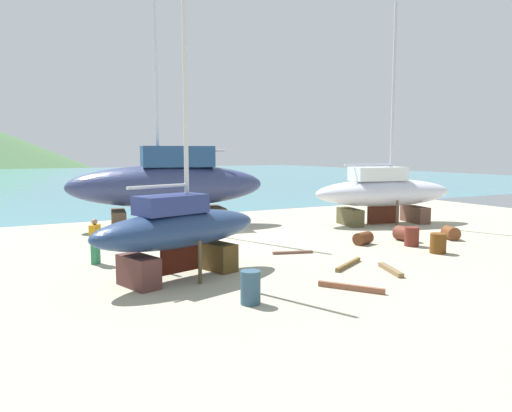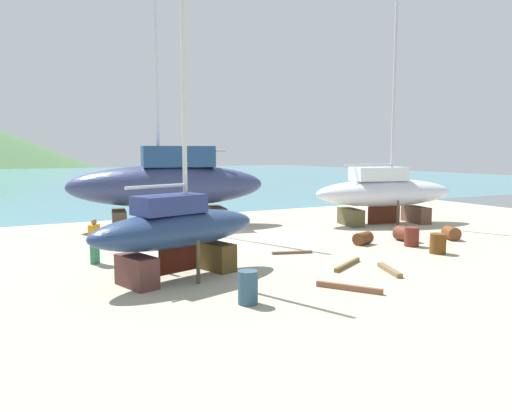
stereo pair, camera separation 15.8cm
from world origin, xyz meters
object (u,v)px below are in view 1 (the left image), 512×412
object	(u,v)px
barrel_blue_faded	(363,238)
worker	(95,241)
sailboat_far_slipway	(383,192)
barrel_rust_far	(438,243)
barrel_tipped_center	(412,237)
sailboat_mid_port	(179,230)
barrel_rust_mid	(405,234)
sailboat_small_center	(169,184)
barrel_rust_near	(250,287)
barrel_tipped_right	(451,233)

from	to	relation	value
barrel_blue_faded	worker	bearing A→B (deg)	171.29
sailboat_far_slipway	barrel_rust_far	xyz separation A→B (m)	(-3.73, -7.30, -1.43)
worker	barrel_tipped_center	size ratio (longest dim) A/B	2.01
sailboat_mid_port	barrel_rust_mid	size ratio (longest dim) A/B	9.92
sailboat_small_center	barrel_tipped_center	size ratio (longest dim) A/B	19.98
sailboat_far_slipway	worker	world-z (taller)	sailboat_far_slipway
barrel_blue_faded	barrel_rust_mid	world-z (taller)	barrel_rust_mid
sailboat_mid_port	worker	world-z (taller)	sailboat_mid_port
worker	barrel_blue_faded	size ratio (longest dim) A/B	1.86
barrel_rust_near	barrel_rust_far	distance (m)	10.15
worker	barrel_tipped_right	size ratio (longest dim) A/B	2.06
worker	barrel_rust_far	bearing A→B (deg)	20.08
barrel_tipped_right	barrel_tipped_center	bearing A→B (deg)	-173.83
barrel_rust_near	barrel_rust_far	bearing A→B (deg)	13.15
sailboat_mid_port	barrel_tipped_right	size ratio (longest dim) A/B	11.39
sailboat_small_center	barrel_blue_faded	xyz separation A→B (m)	(5.98, -9.12, -2.10)
barrel_rust_near	barrel_rust_mid	size ratio (longest dim) A/B	0.98
sailboat_mid_port	barrel_tipped_right	world-z (taller)	sailboat_mid_port
barrel_rust_mid	barrel_tipped_center	size ratio (longest dim) A/B	1.12
barrel_tipped_right	barrel_rust_mid	bearing A→B (deg)	161.46
barrel_rust_far	worker	bearing A→B (deg)	159.92
sailboat_far_slipway	sailboat_mid_port	bearing A→B (deg)	-145.27
sailboat_mid_port	sailboat_small_center	world-z (taller)	sailboat_small_center
sailboat_far_slipway	barrel_rust_far	world-z (taller)	sailboat_far_slipway
sailboat_far_slipway	barrel_tipped_center	distance (m)	6.83
barrel_rust_near	barrel_rust_mid	bearing A→B (deg)	24.91
sailboat_mid_port	barrel_rust_near	size ratio (longest dim) A/B	10.10
sailboat_small_center	barrel_blue_faded	world-z (taller)	sailboat_small_center
barrel_blue_faded	barrel_rust_far	distance (m)	3.26
sailboat_mid_port	barrel_tipped_right	xyz separation A→B (m)	(13.70, 0.68, -1.29)
sailboat_small_center	barrel_rust_near	bearing A→B (deg)	90.39
barrel_blue_faded	barrel_rust_far	xyz separation A→B (m)	(1.45, -2.92, 0.13)
sailboat_far_slipway	sailboat_small_center	bearing A→B (deg)	168.90
barrel_rust_mid	barrel_tipped_right	size ratio (longest dim) A/B	1.15
sailboat_far_slipway	barrel_tipped_center	world-z (taller)	sailboat_far_slipway
sailboat_small_center	worker	size ratio (longest dim) A/B	9.92
worker	barrel_rust_near	xyz separation A→B (m)	(2.84, -6.96, -0.41)
sailboat_mid_port	barrel_rust_far	bearing A→B (deg)	-23.11
barrel_rust_far	barrel_tipped_right	distance (m)	3.61
barrel_tipped_center	barrel_tipped_right	size ratio (longest dim) A/B	1.02
barrel_tipped_center	worker	bearing A→B (deg)	166.82
barrel_tipped_center	sailboat_far_slipway	bearing A→B (deg)	58.06
barrel_tipped_center	barrel_tipped_right	bearing A→B (deg)	6.17
barrel_rust_near	barrel_blue_faded	world-z (taller)	barrel_rust_near
barrel_rust_far	barrel_tipped_right	size ratio (longest dim) A/B	1.00
sailboat_mid_port	barrel_tipped_center	size ratio (longest dim) A/B	11.15
barrel_rust_near	barrel_blue_faded	distance (m)	9.93
barrel_tipped_center	sailboat_small_center	bearing A→B (deg)	126.20
sailboat_small_center	barrel_rust_mid	xyz separation A→B (m)	(8.28, -9.37, -2.04)
sailboat_mid_port	sailboat_far_slipway	bearing A→B (deg)	6.40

